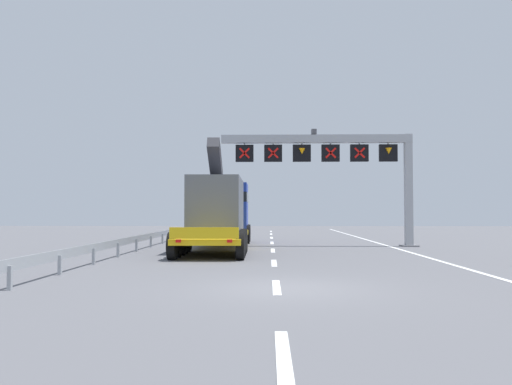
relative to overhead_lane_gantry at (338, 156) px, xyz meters
name	(u,v)px	position (x,y,z in m)	size (l,w,h in m)	color
ground	(286,289)	(-3.40, -15.84, -5.01)	(112.00, 112.00, 0.00)	#5B5B60
lane_markings	(272,246)	(-3.63, -0.16, -5.00)	(0.20, 45.97, 0.01)	silver
edge_line_right	(408,252)	(2.80, -3.84, -5.00)	(0.20, 63.00, 0.01)	silver
overhead_lane_gantry	(338,156)	(0.00, 0.00, 0.00)	(10.80, 0.90, 6.50)	#9EA0A5
heavy_haul_truck_yellow	(221,210)	(-6.40, -0.88, -3.02)	(3.13, 14.09, 5.30)	yellow
guardrail_left	(156,236)	(-10.20, 0.45, -4.45)	(0.13, 36.59, 0.76)	#999EA3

